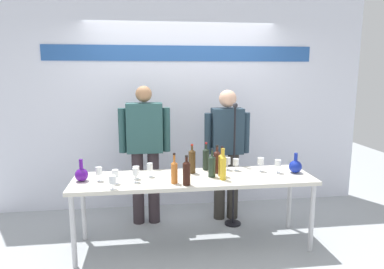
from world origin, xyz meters
TOP-DOWN VIEW (x-y plane):
  - ground_plane at (0.00, 0.00)m, footprint 10.00×10.00m
  - back_wall at (0.00, 1.25)m, footprint 5.07×0.11m
  - display_table at (0.00, 0.00)m, footprint 2.51×0.67m
  - decanter_blue_left at (-1.14, 0.01)m, footprint 0.13×0.13m
  - decanter_blue_right at (1.12, 0.01)m, footprint 0.14×0.14m
  - presenter_left at (-0.51, 0.66)m, footprint 0.61×0.22m
  - presenter_right at (0.51, 0.66)m, footprint 0.57×0.22m
  - wine_bottle_0 at (-0.11, -0.25)m, footprint 0.08×0.08m
  - wine_bottle_1 at (0.00, 0.15)m, footprint 0.08×0.08m
  - wine_bottle_2 at (0.17, 0.26)m, footprint 0.07×0.07m
  - wine_bottle_3 at (-0.22, -0.18)m, footprint 0.07×0.07m
  - wine_bottle_4 at (0.27, 0.12)m, footprint 0.07×0.07m
  - wine_bottle_5 at (0.30, 0.00)m, footprint 0.08×0.08m
  - wine_bottle_6 at (0.19, -0.02)m, footprint 0.08×0.08m
  - wine_bottle_7 at (0.28, -0.13)m, footprint 0.06×0.06m
  - wine_glass_left_0 at (-0.97, -0.01)m, footprint 0.06×0.06m
  - wine_glass_left_1 at (-0.60, -0.10)m, footprint 0.06×0.06m
  - wine_glass_left_2 at (-0.60, 0.01)m, footprint 0.07×0.07m
  - wine_glass_left_3 at (-0.80, -0.12)m, footprint 0.07×0.07m
  - wine_glass_left_4 at (-0.46, 0.07)m, footprint 0.06×0.06m
  - wine_glass_left_5 at (-0.81, -0.28)m, footprint 0.07×0.07m
  - wine_glass_right_0 at (0.93, 0.03)m, footprint 0.07×0.07m
  - wine_glass_right_1 at (0.76, 0.11)m, footprint 0.07×0.07m
  - wine_glass_right_2 at (0.41, 0.21)m, footprint 0.06×0.06m
  - wine_glass_right_3 at (0.50, 0.18)m, footprint 0.07×0.07m
  - microphone_stand at (0.55, 0.45)m, footprint 0.20×0.20m

SIDE VIEW (x-z plane):
  - ground_plane at x=0.00m, z-range 0.00..0.00m
  - microphone_stand at x=0.55m, z-range -0.25..1.25m
  - display_table at x=0.00m, z-range 0.33..1.09m
  - decanter_blue_left at x=-1.14m, z-range 0.72..0.95m
  - decanter_blue_right at x=1.12m, z-range 0.73..0.95m
  - wine_glass_left_5 at x=-0.81m, z-range 0.79..0.92m
  - wine_glass_left_2 at x=-0.60m, z-range 0.79..0.93m
  - wine_glass_right_3 at x=0.50m, z-range 0.79..0.93m
  - wine_glass_left_3 at x=-0.80m, z-range 0.80..0.94m
  - wine_glass_right_2 at x=0.41m, z-range 0.80..0.94m
  - wine_glass_left_0 at x=-0.97m, z-range 0.80..0.94m
  - wine_glass_left_1 at x=-0.60m, z-range 0.80..0.94m
  - wine_glass_left_4 at x=-0.46m, z-range 0.80..0.95m
  - wine_glass_right_0 at x=0.93m, z-range 0.80..0.95m
  - wine_glass_right_1 at x=0.76m, z-range 0.80..0.96m
  - wine_bottle_3 at x=-0.22m, z-range 0.74..1.04m
  - wine_bottle_6 at x=0.19m, z-range 0.74..1.04m
  - wine_bottle_0 at x=-0.11m, z-range 0.75..1.05m
  - wine_bottle_5 at x=0.30m, z-range 0.74..1.06m
  - wine_bottle_2 at x=0.17m, z-range 0.74..1.06m
  - wine_bottle_4 at x=0.27m, z-range 0.75..1.06m
  - wine_bottle_7 at x=0.28m, z-range 0.74..1.07m
  - wine_bottle_1 at x=0.00m, z-range 0.75..1.07m
  - presenter_right at x=0.51m, z-range 0.11..1.75m
  - presenter_left at x=-0.51m, z-range 0.13..1.82m
  - back_wall at x=0.00m, z-range 0.00..3.00m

